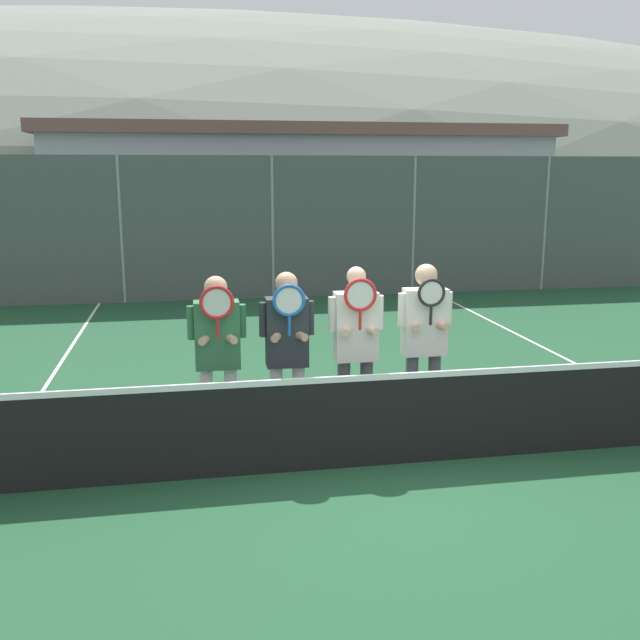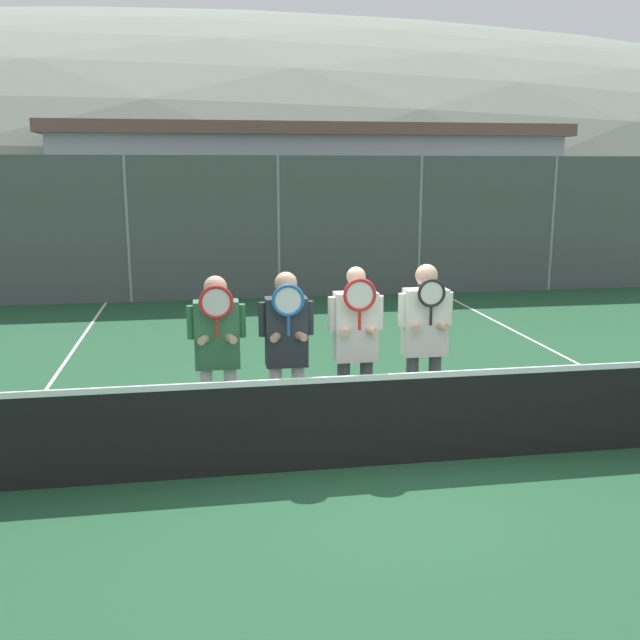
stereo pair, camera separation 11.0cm
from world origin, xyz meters
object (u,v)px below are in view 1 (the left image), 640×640
Objects in this scene: player_leftmost at (218,347)px; car_left_of_center at (265,245)px; player_rightmost at (425,334)px; player_center_left at (287,346)px; player_center_right at (356,342)px; car_right_of_center at (620,240)px; car_center at (454,240)px; car_far_left at (50,250)px.

car_left_of_center reaches higher than player_leftmost.
player_rightmost is 10.87m from car_left_of_center.
player_rightmost reaches higher than player_center_left.
player_center_left is 0.70m from player_center_right.
car_left_of_center is (-0.51, 10.85, -0.18)m from player_rightmost.
player_leftmost is 0.96× the size of player_center_right.
player_leftmost is 15.50m from car_right_of_center.
player_leftmost is at bearing -98.45° from car_left_of_center.
car_center reaches higher than player_center_right.
player_rightmost is at bearing -112.33° from car_center.
player_rightmost is at bearing 7.72° from player_center_right.
player_center_left is 0.98× the size of player_center_right.
player_leftmost is 0.68m from player_center_left.
player_center_left is at bearing -177.24° from player_center_right.
car_right_of_center is (9.62, -0.20, -0.04)m from car_left_of_center.
player_leftmost is at bearing 176.98° from player_center_right.
player_center_right is 10.96m from car_left_of_center.
car_right_of_center is (14.66, 0.15, -0.05)m from car_far_left.
car_far_left reaches higher than car_left_of_center.
car_center reaches higher than player_leftmost.
player_center_left reaches higher than car_right_of_center.
player_leftmost is 12.46m from car_center.
player_rightmost reaches higher than car_far_left.
car_center is at bearing 0.60° from car_far_left.
player_center_left is 0.42× the size of car_right_of_center.
player_leftmost is at bearing -121.37° from car_center.
player_center_left reaches higher than car_far_left.
car_center reaches higher than car_far_left.
car_center is at bearing 58.63° from player_leftmost.
car_center reaches higher than car_left_of_center.
car_center is (5.81, 10.74, -0.11)m from player_center_left.
car_left_of_center reaches higher than car_right_of_center.
car_left_of_center is at bearing 85.09° from player_center_left.
car_far_left is 1.08× the size of car_center.
car_left_of_center is (5.04, 0.35, -0.00)m from car_far_left.
player_center_right is at bearing 2.76° from player_center_left.
player_center_left is 12.21m from car_center.
car_far_left is at bearing 111.06° from player_center_left.
player_rightmost is 11.47m from car_center.
player_center_left is 11.40m from car_far_left.
car_center reaches higher than player_rightmost.
car_center reaches higher than player_center_left.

